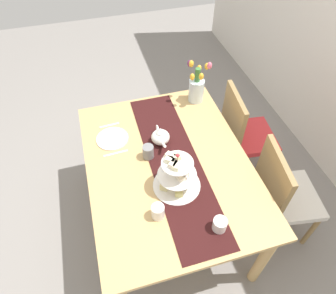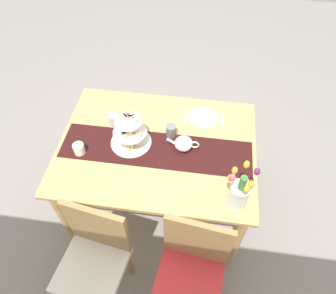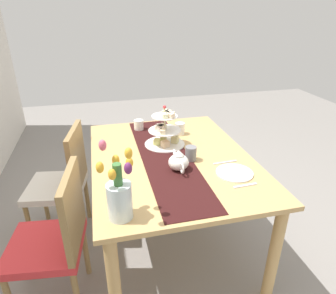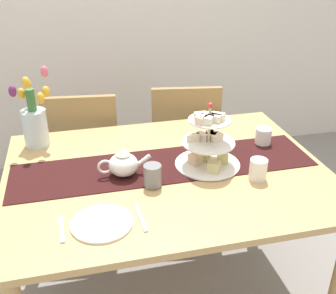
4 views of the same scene
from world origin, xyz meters
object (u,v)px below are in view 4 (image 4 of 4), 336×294
(chair_left, at_px, (85,152))
(cream_jug, at_px, (263,136))
(dining_table, at_px, (167,189))
(tulip_vase, at_px, (35,121))
(chair_right, at_px, (184,141))
(tiered_cake_stand, at_px, (208,144))
(dinner_plate_left, at_px, (102,223))
(mug_white_text, at_px, (258,169))
(teapot, at_px, (123,164))
(mug_grey, at_px, (153,175))
(knife_left, at_px, (141,218))
(fork_left, at_px, (61,229))

(chair_left, height_order, cream_jug, chair_left)
(dining_table, bearing_deg, tulip_vase, 145.18)
(chair_right, distance_m, tiered_cake_stand, 0.86)
(dining_table, xyz_separation_m, dinner_plate_left, (-0.32, -0.33, 0.11))
(mug_white_text, bearing_deg, dining_table, 155.51)
(dining_table, height_order, teapot, teapot)
(chair_right, distance_m, teapot, 0.96)
(chair_left, bearing_deg, mug_grey, -73.96)
(tiered_cake_stand, xyz_separation_m, knife_left, (-0.37, -0.33, -0.10))
(cream_jug, xyz_separation_m, mug_white_text, (-0.17, -0.31, 0.01))
(teapot, height_order, knife_left, teapot)
(chair_right, bearing_deg, knife_left, -113.45)
(fork_left, xyz_separation_m, mug_grey, (0.38, 0.21, 0.05))
(dining_table, xyz_separation_m, teapot, (-0.20, 0.00, 0.16))
(dining_table, height_order, cream_jug, cream_jug)
(mug_white_text, bearing_deg, tulip_vase, 148.94)
(dining_table, height_order, dinner_plate_left, dinner_plate_left)
(tiered_cake_stand, xyz_separation_m, fork_left, (-0.66, -0.33, -0.10))
(mug_grey, distance_m, mug_white_text, 0.46)
(teapot, bearing_deg, cream_jug, 11.07)
(dining_table, bearing_deg, tiered_cake_stand, -0.22)
(mug_grey, bearing_deg, mug_white_text, -6.55)
(cream_jug, xyz_separation_m, mug_grey, (-0.63, -0.26, 0.01))
(teapot, bearing_deg, mug_grey, -46.80)
(tiered_cake_stand, xyz_separation_m, teapot, (-0.39, 0.00, -0.05))
(dinner_plate_left, bearing_deg, fork_left, 180.00)
(cream_jug, relative_size, mug_grey, 0.89)
(tiered_cake_stand, relative_size, fork_left, 2.03)
(tiered_cake_stand, height_order, mug_grey, tiered_cake_stand)
(dining_table, xyz_separation_m, knife_left, (-0.18, -0.33, 0.11))
(teapot, xyz_separation_m, mug_white_text, (0.56, -0.17, -0.01))
(tulip_vase, relative_size, mug_white_text, 4.10)
(tulip_vase, xyz_separation_m, cream_jug, (1.11, -0.26, -0.09))
(dining_table, height_order, tiered_cake_stand, tiered_cake_stand)
(dinner_plate_left, xyz_separation_m, fork_left, (-0.15, 0.00, -0.00))
(dining_table, xyz_separation_m, mug_white_text, (0.37, -0.17, 0.15))
(dining_table, bearing_deg, mug_white_text, -24.49)
(chair_right, xyz_separation_m, cream_jug, (0.24, -0.62, 0.30))
(knife_left, bearing_deg, teapot, 93.14)
(tulip_vase, distance_m, dinner_plate_left, 0.78)
(dining_table, bearing_deg, fork_left, -145.12)
(chair_left, height_order, mug_white_text, chair_left)
(cream_jug, xyz_separation_m, dinner_plate_left, (-0.86, -0.47, -0.04))
(chair_left, bearing_deg, cream_jug, -35.35)
(teapot, height_order, cream_jug, teapot)
(dining_table, distance_m, mug_grey, 0.21)
(tulip_vase, height_order, knife_left, tulip_vase)
(tiered_cake_stand, height_order, knife_left, tiered_cake_stand)
(tulip_vase, relative_size, mug_grey, 4.10)
(chair_left, relative_size, fork_left, 6.07)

